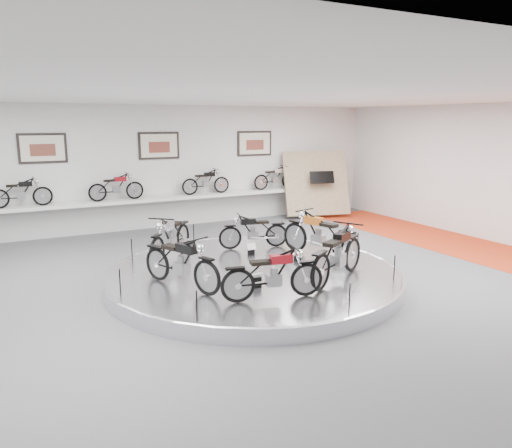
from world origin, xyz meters
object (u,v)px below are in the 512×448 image
display_platform (254,276)px  bike_c (170,237)px  bike_a (319,234)px  bike_d (181,262)px  shelf (163,199)px  bike_e (273,274)px  bike_f (338,254)px  bike_b (254,231)px

display_platform → bike_c: (-1.33, 1.65, 0.68)m
display_platform → bike_a: size_ratio=3.41×
bike_d → shelf: bearing=142.5°
bike_a → bike_e: (-2.41, -2.01, -0.07)m
bike_e → bike_f: bike_f is taller
bike_b → bike_c: bike_c is taller
bike_c → bike_d: bearing=29.5°
bike_c → bike_d: bike_c is taller
display_platform → bike_f: bearing=-51.9°
display_platform → bike_c: 2.23m
bike_c → bike_d: 2.11m
bike_e → bike_f: (1.70, 0.34, 0.08)m
display_platform → shelf: shelf is taller
bike_c → bike_f: size_ratio=0.95×
display_platform → bike_b: 1.99m
bike_b → bike_c: size_ratio=0.84×
bike_f → bike_c: bearing=99.8°
display_platform → bike_c: bike_c is taller
display_platform → bike_d: 1.96m
bike_c → bike_b: bearing=133.3°
bike_b → bike_c: bearing=15.0°
bike_a → bike_c: 3.50m
shelf → bike_a: bearing=-73.3°
bike_a → bike_c: bike_a is taller
shelf → bike_f: 7.94m
shelf → bike_c: 4.94m
bike_d → bike_b: bearing=105.4°
display_platform → bike_f: 1.99m
shelf → bike_e: 8.23m
shelf → bike_b: (0.87, -4.71, -0.25)m
bike_a → bike_d: bike_a is taller
shelf → bike_d: bearing=-104.8°
bike_c → bike_e: (0.78, -3.45, -0.05)m
shelf → bike_c: size_ratio=6.05×
bike_b → bike_f: 3.16m
shelf → bike_f: bike_f is taller
display_platform → bike_a: bearing=6.4°
bike_c → bike_e: bearing=55.0°
bike_a → bike_c: (-3.19, 1.44, -0.02)m
display_platform → bike_b: size_ratio=4.20×
display_platform → bike_e: bike_e is taller
bike_a → bike_f: size_ratio=0.98×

